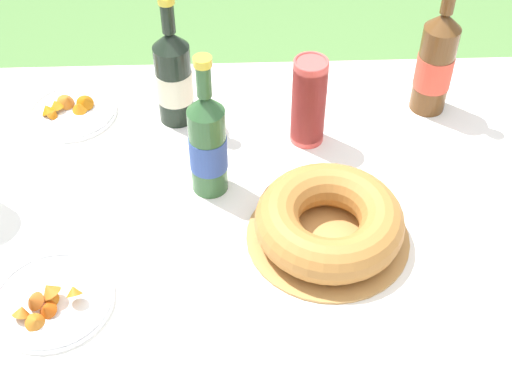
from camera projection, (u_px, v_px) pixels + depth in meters
The scene contains 9 objects.
garden_table at pixel (341, 275), 1.35m from camera, with size 1.89×1.24×0.72m.
tablecloth at pixel (343, 261), 1.32m from camera, with size 1.90×1.25×0.10m.
bundt_cake at pixel (329, 222), 1.31m from camera, with size 0.31×0.31×0.09m.
cup_stack at pixel (309, 102), 1.48m from camera, with size 0.07×0.07×0.20m.
cider_bottle_green at pixel (208, 143), 1.36m from camera, with size 0.07×0.07×0.31m.
cider_bottle_amber at pixel (436, 62), 1.54m from camera, with size 0.08×0.08×0.32m.
juice_bottle_red at pixel (174, 77), 1.52m from camera, with size 0.08×0.08×0.30m.
snack_plate_right at pixel (51, 300), 1.23m from camera, with size 0.21×0.21×0.06m.
snack_plate_far at pixel (71, 110), 1.60m from camera, with size 0.20×0.20×0.05m.
Camera 1 is at (-0.19, -0.84, 1.73)m, focal length 50.00 mm.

